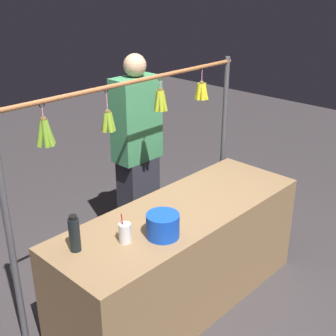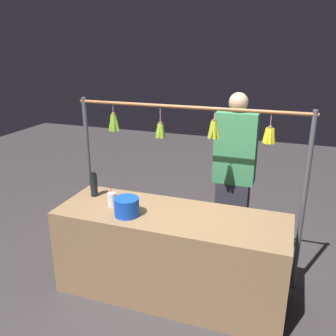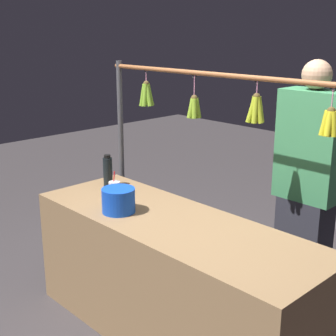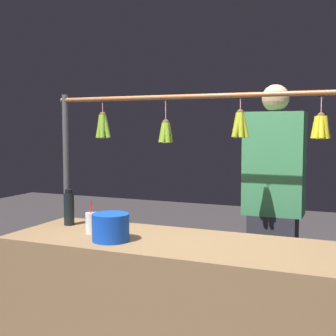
% 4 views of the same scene
% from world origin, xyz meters
% --- Properties ---
extents(market_counter, '(2.04, 0.70, 0.81)m').
position_xyz_m(market_counter, '(0.00, 0.00, 0.41)').
color(market_counter, olive).
rests_on(market_counter, ground).
extents(display_rack, '(2.22, 0.12, 1.71)m').
position_xyz_m(display_rack, '(0.00, -0.45, 1.20)').
color(display_rack, '#4C4C51').
rests_on(display_rack, ground).
extents(water_bottle, '(0.07, 0.07, 0.24)m').
position_xyz_m(water_bottle, '(0.83, -0.12, 0.92)').
color(water_bottle, black).
rests_on(water_bottle, market_counter).
extents(blue_bucket, '(0.21, 0.21, 0.16)m').
position_xyz_m(blue_bucket, '(0.35, 0.15, 0.89)').
color(blue_bucket, blue).
rests_on(blue_bucket, market_counter).
extents(drink_cup, '(0.08, 0.08, 0.20)m').
position_xyz_m(drink_cup, '(0.56, 0.02, 0.87)').
color(drink_cup, silver).
rests_on(drink_cup, market_counter).
extents(vendor_person, '(0.42, 0.23, 1.77)m').
position_xyz_m(vendor_person, '(-0.39, -0.89, 0.87)').
color(vendor_person, '#2D2D38').
rests_on(vendor_person, ground).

